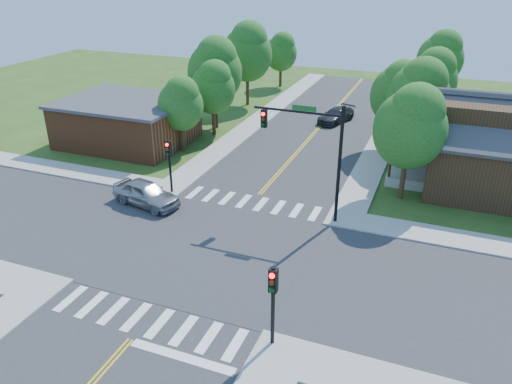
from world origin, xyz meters
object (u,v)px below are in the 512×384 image
at_px(house_ne, 511,144).
at_px(car_silver, 146,194).
at_px(signal_pole_se, 273,293).
at_px(signal_mast_ne, 312,143).
at_px(signal_pole_nw, 169,157).
at_px(car_dgrey, 336,116).

relative_size(house_ne, car_silver, 2.62).
height_order(signal_pole_se, car_silver, signal_pole_se).
bearing_deg(signal_mast_ne, signal_pole_nw, -179.93).
relative_size(signal_pole_se, signal_pole_nw, 1.00).
bearing_deg(car_dgrey, signal_pole_nw, -88.98).
distance_m(signal_mast_ne, house_ne, 14.23).
distance_m(signal_pole_se, house_ne, 22.03).
xyz_separation_m(signal_mast_ne, house_ne, (11.19, 8.65, -1.52)).
xyz_separation_m(signal_pole_nw, house_ne, (20.71, 8.66, 0.67)).
bearing_deg(signal_mast_ne, house_ne, 37.68).
distance_m(signal_pole_nw, house_ne, 22.45).
height_order(signal_mast_ne, signal_pole_se, signal_mast_ne).
bearing_deg(signal_mast_ne, car_dgrey, 98.31).
xyz_separation_m(signal_pole_se, signal_pole_nw, (-11.20, 11.20, 0.00)).
bearing_deg(car_silver, signal_mast_ne, -66.19).
height_order(signal_pole_nw, car_dgrey, signal_pole_nw).
bearing_deg(house_ne, signal_pole_se, -115.58).
height_order(car_silver, car_dgrey, car_silver).
bearing_deg(signal_pole_se, signal_pole_nw, 135.00).
bearing_deg(signal_pole_nw, car_dgrey, 71.31).
distance_m(house_ne, car_silver, 24.01).
bearing_deg(car_silver, signal_pole_nw, -4.39).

